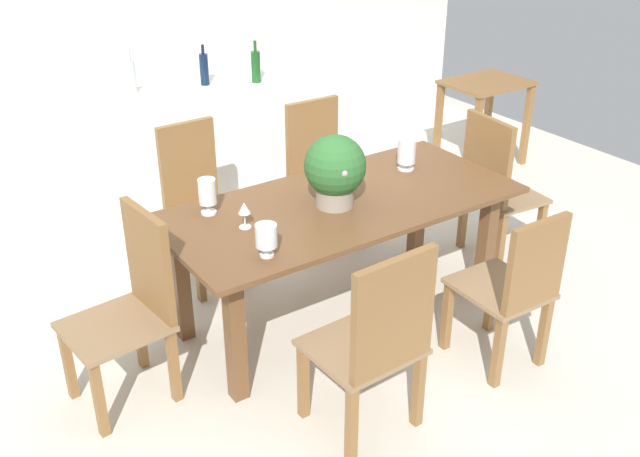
{
  "coord_description": "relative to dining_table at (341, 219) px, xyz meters",
  "views": [
    {
      "loc": [
        -2.16,
        -3.04,
        2.48
      ],
      "look_at": [
        -0.05,
        0.06,
        0.53
      ],
      "focal_mm": 41.33,
      "sensor_mm": 36.0,
      "label": 1
    }
  ],
  "objects": [
    {
      "name": "chair_head_end",
      "position": [
        -1.23,
        0.01,
        -0.1
      ],
      "size": [
        0.5,
        0.47,
        0.99
      ],
      "rotation": [
        0.0,
        0.0,
        -1.48
      ],
      "color": "brown",
      "rests_on": "ground"
    },
    {
      "name": "chair_near_right",
      "position": [
        0.45,
        -0.89,
        -0.14
      ],
      "size": [
        0.42,
        0.47,
        0.91
      ],
      "rotation": [
        0.0,
        0.0,
        3.11
      ],
      "color": "brown",
      "rests_on": "ground"
    },
    {
      "name": "wine_bottle_tall",
      "position": [
        0.12,
        1.89,
        0.41
      ],
      "size": [
        0.06,
        0.06,
        0.29
      ],
      "color": "#0F1E38",
      "rests_on": "kitchen_counter"
    },
    {
      "name": "wine_bottle_dark",
      "position": [
        -0.39,
        2.0,
        0.41
      ],
      "size": [
        0.06,
        0.06,
        0.31
      ],
      "color": "#B2BFB7",
      "rests_on": "kitchen_counter"
    },
    {
      "name": "kitchen_counter",
      "position": [
        0.32,
        1.83,
        -0.17
      ],
      "size": [
        1.68,
        0.57,
        0.92
      ],
      "primitive_type": "cube",
      "color": "white",
      "rests_on": "ground"
    },
    {
      "name": "wine_glass",
      "position": [
        -0.59,
        0.02,
        0.21
      ],
      "size": [
        0.07,
        0.07,
        0.14
      ],
      "color": "silver",
      "rests_on": "dining_table"
    },
    {
      "name": "chair_foot_end",
      "position": [
        1.23,
        0.01,
        -0.09
      ],
      "size": [
        0.46,
        0.5,
        1.0
      ],
      "rotation": [
        0.0,
        0.0,
        1.47
      ],
      "color": "brown",
      "rests_on": "ground"
    },
    {
      "name": "dining_table",
      "position": [
        0.0,
        0.0,
        0.0
      ],
      "size": [
        2.0,
        0.92,
        0.75
      ],
      "color": "brown",
      "rests_on": "ground"
    },
    {
      "name": "wine_bottle_amber",
      "position": [
        0.46,
        1.74,
        0.41
      ],
      "size": [
        0.07,
        0.07,
        0.31
      ],
      "color": "#194C1E",
      "rests_on": "kitchen_counter"
    },
    {
      "name": "chair_far_right",
      "position": [
        0.45,
        0.89,
        -0.1
      ],
      "size": [
        0.44,
        0.41,
        0.99
      ],
      "rotation": [
        0.0,
        0.0,
        -0.02
      ],
      "color": "brown",
      "rests_on": "ground"
    },
    {
      "name": "ground_plane",
      "position": [
        0.0,
        0.07,
        -0.64
      ],
      "size": [
        7.04,
        7.04,
        0.0
      ],
      "primitive_type": "plane",
      "color": "silver"
    },
    {
      "name": "flower_centerpiece",
      "position": [
        -0.06,
        -0.02,
        0.32
      ],
      "size": [
        0.33,
        0.33,
        0.4
      ],
      "color": "gray",
      "rests_on": "dining_table"
    },
    {
      "name": "back_wall",
      "position": [
        0.0,
        2.67,
        0.66
      ],
      "size": [
        6.4,
        0.1,
        2.6
      ],
      "primitive_type": "cube",
      "color": "silver",
      "rests_on": "ground"
    },
    {
      "name": "crystal_vase_right",
      "position": [
        -0.65,
        -0.3,
        0.21
      ],
      "size": [
        0.11,
        0.11,
        0.17
      ],
      "color": "silver",
      "rests_on": "dining_table"
    },
    {
      "name": "chair_far_left",
      "position": [
        -0.45,
        0.9,
        -0.1
      ],
      "size": [
        0.41,
        0.47,
        1.0
      ],
      "rotation": [
        0.0,
        0.0,
        0.02
      ],
      "color": "brown",
      "rests_on": "ground"
    },
    {
      "name": "crystal_vase_left",
      "position": [
        -0.67,
        0.27,
        0.23
      ],
      "size": [
        0.09,
        0.09,
        0.2
      ],
      "color": "silver",
      "rests_on": "dining_table"
    },
    {
      "name": "chair_near_left",
      "position": [
        -0.45,
        -0.9,
        -0.09
      ],
      "size": [
        0.49,
        0.46,
        0.99
      ],
      "rotation": [
        0.0,
        0.0,
        3.18
      ],
      "color": "brown",
      "rests_on": "ground"
    },
    {
      "name": "crystal_vase_center_near",
      "position": [
        0.59,
        0.15,
        0.22
      ],
      "size": [
        0.11,
        0.11,
        0.19
      ],
      "color": "silver",
      "rests_on": "dining_table"
    },
    {
      "name": "side_table",
      "position": [
        2.39,
        1.24,
        -0.07
      ],
      "size": [
        0.68,
        0.53,
        0.74
      ],
      "color": "brown",
      "rests_on": "ground"
    }
  ]
}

